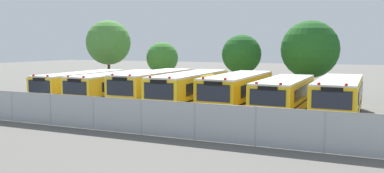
{
  "coord_description": "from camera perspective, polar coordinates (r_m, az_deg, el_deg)",
  "views": [
    {
      "loc": [
        11.78,
        -26.87,
        4.56
      ],
      "look_at": [
        -0.1,
        0.0,
        1.6
      ],
      "focal_mm": 37.65,
      "sensor_mm": 36.0,
      "label": 1
    }
  ],
  "objects": [
    {
      "name": "school_bus_0",
      "position": [
        34.64,
        -15.28,
        0.19
      ],
      "size": [
        2.54,
        9.87,
        2.52
      ],
      "rotation": [
        0.0,
        0.0,
        3.15
      ],
      "color": "yellow",
      "rests_on": "ground_plane"
    },
    {
      "name": "school_bus_5",
      "position": [
        27.46,
        12.95,
        -1.13
      ],
      "size": [
        2.74,
        9.27,
        2.54
      ],
      "rotation": [
        0.0,
        0.0,
        3.12
      ],
      "color": "yellow",
      "rests_on": "ground_plane"
    },
    {
      "name": "school_bus_1",
      "position": [
        32.96,
        -10.55,
        0.05
      ],
      "size": [
        2.72,
        10.33,
        2.54
      ],
      "rotation": [
        0.0,
        0.0,
        3.13
      ],
      "color": "yellow",
      "rests_on": "ground_plane"
    },
    {
      "name": "tree_0",
      "position": [
        46.14,
        -11.62,
        6.11
      ],
      "size": [
        4.96,
        4.96,
        7.43
      ],
      "color": "#4C3823",
      "rests_on": "ground_plane"
    },
    {
      "name": "tree_3",
      "position": [
        37.79,
        16.07,
        5.16
      ],
      "size": [
        5.24,
        5.16,
        6.85
      ],
      "color": "#4C3823",
      "rests_on": "ground_plane"
    },
    {
      "name": "school_bus_4",
      "position": [
        28.23,
        6.51,
        -0.64
      ],
      "size": [
        2.69,
        9.77,
        2.73
      ],
      "rotation": [
        0.0,
        0.0,
        3.13
      ],
      "color": "#EAA80C",
      "rests_on": "ground_plane"
    },
    {
      "name": "school_bus_6",
      "position": [
        27.17,
        20.08,
        -1.3
      ],
      "size": [
        2.66,
        9.78,
        2.64
      ],
      "rotation": [
        0.0,
        0.0,
        3.13
      ],
      "color": "yellow",
      "rests_on": "ground_plane"
    },
    {
      "name": "school_bus_3",
      "position": [
        29.3,
        -0.21,
        -0.36
      ],
      "size": [
        2.68,
        10.35,
        2.74
      ],
      "rotation": [
        0.0,
        0.0,
        3.16
      ],
      "color": "yellow",
      "rests_on": "ground_plane"
    },
    {
      "name": "school_bus_2",
      "position": [
        30.97,
        -5.42,
        -0.05
      ],
      "size": [
        2.63,
        9.59,
        2.75
      ],
      "rotation": [
        0.0,
        0.0,
        3.15
      ],
      "color": "yellow",
      "rests_on": "ground_plane"
    },
    {
      "name": "chainlink_fence",
      "position": [
        21.69,
        -10.64,
        -3.9
      ],
      "size": [
        27.15,
        0.07,
        1.85
      ],
      "color": "#9EA0A3",
      "rests_on": "ground_plane"
    },
    {
      "name": "tree_2",
      "position": [
        38.6,
        7.18,
        4.49
      ],
      "size": [
        3.75,
        3.75,
        5.66
      ],
      "color": "#4C3823",
      "rests_on": "ground_plane"
    },
    {
      "name": "tree_1",
      "position": [
        43.27,
        -4.15,
        4.14
      ],
      "size": [
        3.4,
        3.4,
        4.99
      ],
      "color": "#4C3823",
      "rests_on": "ground_plane"
    },
    {
      "name": "ground_plane",
      "position": [
        29.69,
        0.17,
        -3.08
      ],
      "size": [
        160.0,
        160.0,
        0.0
      ],
      "primitive_type": "plane",
      "color": "#595651"
    },
    {
      "name": "traffic_cone",
      "position": [
        19.02,
        15.51,
        -7.27
      ],
      "size": [
        0.52,
        0.52,
        0.68
      ],
      "primitive_type": "cone",
      "color": "#EA5914",
      "rests_on": "ground_plane"
    }
  ]
}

